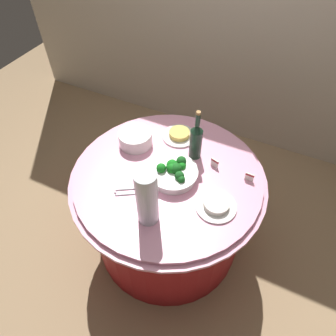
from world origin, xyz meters
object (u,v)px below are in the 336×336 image
(label_placard_mid, at_px, (250,177))
(broccoli_bowl, at_px, (174,172))
(wine_bottle, at_px, (196,140))
(plate_stack, at_px, (135,138))
(food_plate_noodles, at_px, (179,135))
(label_placard_front, at_px, (215,163))
(serving_tongs, at_px, (129,192))
(decorative_fruit_vase, at_px, (147,199))
(food_plate_rice, at_px, (216,205))

(label_placard_mid, bearing_deg, broccoli_bowl, -157.17)
(broccoli_bowl, xyz_separation_m, wine_bottle, (0.04, 0.21, 0.08))
(plate_stack, height_order, food_plate_noodles, plate_stack)
(broccoli_bowl, height_order, label_placard_mid, broccoli_bowl)
(plate_stack, distance_m, label_placard_front, 0.52)
(serving_tongs, xyz_separation_m, label_placard_mid, (0.57, 0.37, 0.03))
(label_placard_front, bearing_deg, serving_tongs, -132.80)
(broccoli_bowl, distance_m, label_placard_mid, 0.43)
(decorative_fruit_vase, height_order, label_placard_mid, decorative_fruit_vase)
(decorative_fruit_vase, bearing_deg, food_plate_rice, 36.14)
(label_placard_front, bearing_deg, wine_bottle, 168.07)
(food_plate_noodles, height_order, label_placard_front, label_placard_front)
(decorative_fruit_vase, relative_size, food_plate_rice, 1.55)
(food_plate_noodles, xyz_separation_m, food_plate_rice, (0.40, -0.42, -0.00))
(plate_stack, bearing_deg, decorative_fruit_vase, -53.66)
(label_placard_front, distance_m, label_placard_mid, 0.22)
(plate_stack, relative_size, label_placard_mid, 3.82)
(decorative_fruit_vase, bearing_deg, plate_stack, 126.34)
(serving_tongs, height_order, label_placard_front, label_placard_front)
(label_placard_front, bearing_deg, broccoli_bowl, -134.46)
(plate_stack, xyz_separation_m, label_placard_mid, (0.73, 0.01, -0.01))
(wine_bottle, distance_m, serving_tongs, 0.49)
(plate_stack, xyz_separation_m, food_plate_noodles, (0.22, 0.18, -0.03))
(decorative_fruit_vase, height_order, label_placard_front, decorative_fruit_vase)
(wine_bottle, distance_m, food_plate_rice, 0.41)
(serving_tongs, xyz_separation_m, food_plate_rice, (0.47, 0.12, 0.01))
(wine_bottle, relative_size, label_placard_mid, 6.11)
(wine_bottle, bearing_deg, decorative_fruit_vase, -94.95)
(serving_tongs, xyz_separation_m, food_plate_noodles, (0.07, 0.54, 0.01))
(serving_tongs, bearing_deg, food_plate_noodles, 82.92)
(food_plate_rice, distance_m, label_placard_front, 0.29)
(food_plate_noodles, bearing_deg, decorative_fruit_vase, -80.03)
(food_plate_noodles, bearing_deg, plate_stack, -141.40)
(broccoli_bowl, distance_m, wine_bottle, 0.23)
(wine_bottle, xyz_separation_m, food_plate_rice, (0.25, -0.30, -0.11))
(plate_stack, height_order, serving_tongs, plate_stack)
(broccoli_bowl, relative_size, label_placard_front, 5.09)
(decorative_fruit_vase, bearing_deg, food_plate_noodles, 99.97)
(wine_bottle, height_order, decorative_fruit_vase, decorative_fruit_vase)
(decorative_fruit_vase, xyz_separation_m, label_placard_mid, (0.40, 0.47, -0.13))
(decorative_fruit_vase, relative_size, food_plate_noodles, 1.55)
(plate_stack, relative_size, food_plate_noodles, 0.95)
(broccoli_bowl, distance_m, food_plate_noodles, 0.35)
(decorative_fruit_vase, xyz_separation_m, food_plate_noodles, (-0.11, 0.63, -0.14))
(wine_bottle, xyz_separation_m, label_placard_front, (0.14, -0.03, -0.10))
(food_plate_rice, bearing_deg, food_plate_noodles, 133.75)
(serving_tongs, distance_m, label_placard_mid, 0.68)
(wine_bottle, bearing_deg, food_plate_noodles, 143.04)
(serving_tongs, bearing_deg, food_plate_rice, 13.86)
(broccoli_bowl, bearing_deg, plate_stack, 155.62)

